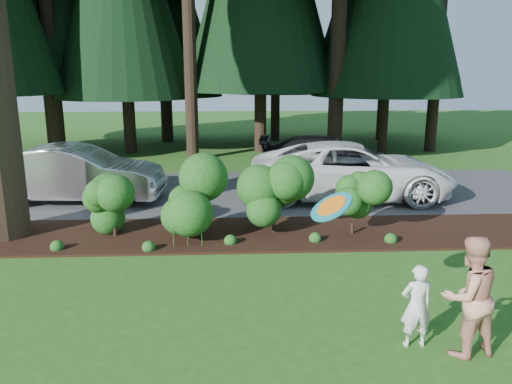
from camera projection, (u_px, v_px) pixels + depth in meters
ground at (194, 298)px, 8.29m from camera, size 80.00×80.00×0.00m
mulch_bed at (204, 234)px, 11.44m from camera, size 16.00×2.50×0.05m
driveway at (211, 192)px, 15.57m from camera, size 22.00×6.00×0.03m
shrub_row at (237, 202)px, 11.18m from camera, size 6.53×1.60×1.61m
lily_cluster at (187, 226)px, 10.49m from camera, size 0.69×0.09×0.57m
car_silver_wagon at (76, 174)px, 14.16m from camera, size 4.98×2.01×1.61m
car_white_suv at (352, 170)px, 14.58m from camera, size 6.08×3.18×1.64m
car_dark_suv at (327, 156)px, 17.83m from camera, size 5.00×2.49×1.39m
child at (416, 306)px, 6.72m from camera, size 0.44×0.30×1.18m
adult at (469, 296)px, 6.48m from camera, size 0.91×0.78×1.64m
frisbee at (331, 207)px, 6.17m from camera, size 0.54×0.56×0.38m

